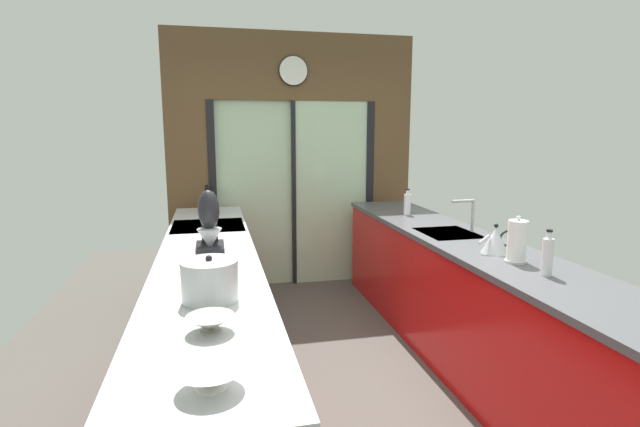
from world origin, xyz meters
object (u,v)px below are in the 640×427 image
mixing_bowl_mid (210,323)px  paper_towel_roll (517,242)px  oven_range (210,279)px  stand_mixer (210,231)px  knife_block (210,202)px  kettle (496,240)px  mixing_bowl_near (210,378)px  mixing_bowl_far (210,266)px  stock_pot (210,280)px  soap_bottle_far (407,204)px  soap_bottle_near (548,256)px

mixing_bowl_mid → paper_towel_roll: 1.89m
oven_range → stand_mixer: stand_mixer is taller
mixing_bowl_mid → knife_block: 2.75m
oven_range → kettle: bearing=-36.4°
oven_range → mixing_bowl_near: (0.02, -2.61, 0.50)m
mixing_bowl_mid → paper_towel_roll: bearing=19.5°
mixing_bowl_mid → mixing_bowl_far: bearing=90.0°
stock_pot → paper_towel_roll: bearing=8.6°
soap_bottle_far → kettle: bearing=-89.9°
kettle → knife_block: bearing=133.2°
mixing_bowl_mid → mixing_bowl_far: 0.83m
soap_bottle_far → stand_mixer: bearing=-147.7°
soap_bottle_near → paper_towel_roll: bearing=90.0°
kettle → stand_mixer: bearing=170.3°
mixing_bowl_mid → mixing_bowl_near: bearing=-90.0°
mixing_bowl_near → soap_bottle_far: size_ratio=0.86×
stock_pot → paper_towel_roll: size_ratio=0.94×
oven_range → stock_pot: (0.02, -1.82, 0.56)m
mixing_bowl_near → mixing_bowl_mid: 0.43m
mixing_bowl_mid → kettle: kettle is taller
oven_range → soap_bottle_far: size_ratio=3.79×
mixing_bowl_near → soap_bottle_near: bearing=23.9°
stand_mixer → soap_bottle_far: (1.78, 1.13, -0.06)m
soap_bottle_near → mixing_bowl_near: bearing=-156.1°
soap_bottle_far → mixing_bowl_near: bearing=-123.3°
mixing_bowl_near → kettle: size_ratio=0.83×
soap_bottle_near → stock_pot: bearing=179.9°
stock_pot → kettle: 1.85m
mixing_bowl_near → soap_bottle_near: (1.78, 0.79, 0.07)m
stand_mixer → paper_towel_roll: bearing=-16.5°
mixing_bowl_mid → mixing_bowl_far: size_ratio=1.20×
oven_range → paper_towel_roll: paper_towel_roll is taller
mixing_bowl_mid → stock_pot: (0.00, 0.36, 0.06)m
knife_block → paper_towel_roll: bearing=-50.0°
mixing_bowl_near → stock_pot: bearing=90.0°
oven_range → stand_mixer: (0.02, -1.02, 0.63)m
paper_towel_roll → mixing_bowl_mid: bearing=-160.5°
stock_pot → paper_towel_roll: (1.78, 0.27, 0.03)m
oven_range → mixing_bowl_mid: size_ratio=4.85×
knife_block → kettle: (1.78, -1.90, -0.02)m
oven_range → soap_bottle_near: (1.80, -1.82, 0.57)m
stock_pot → stand_mixer: bearing=90.0°
kettle → paper_towel_roll: 0.23m
mixing_bowl_near → oven_range: bearing=90.4°
stand_mixer → mixing_bowl_near: bearing=-90.0°
stock_pot → kettle: bearing=15.4°
knife_block → stand_mixer: (0.00, -1.60, 0.05)m
mixing_bowl_far → soap_bottle_near: (1.78, -0.47, 0.07)m
mixing_bowl_mid → soap_bottle_near: 1.82m
stand_mixer → paper_towel_roll: (1.78, -0.53, -0.04)m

